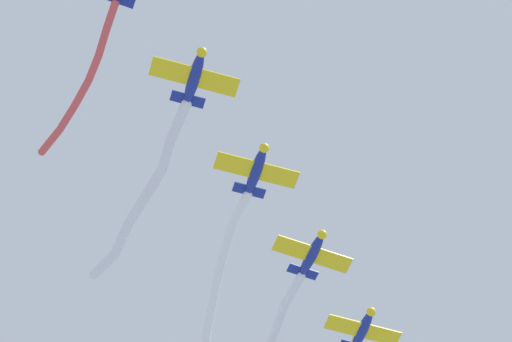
# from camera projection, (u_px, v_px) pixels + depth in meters

# --- Properties ---
(smoke_trail_lead) EXTENTS (9.44, 11.47, 1.72)m
(smoke_trail_lead) POSITION_uv_depth(u_px,v_px,m) (83.00, 82.00, 84.93)
(smoke_trail_lead) COLOR #DB4C4C
(airplane_left_wing) EXTENTS (5.77, 6.44, 1.77)m
(airplane_left_wing) POSITION_uv_depth(u_px,v_px,m) (195.00, 77.00, 85.60)
(airplane_left_wing) COLOR navy
(smoke_trail_left_wing) EXTENTS (13.84, 15.91, 2.33)m
(smoke_trail_left_wing) POSITION_uv_depth(u_px,v_px,m) (143.00, 196.00, 92.23)
(smoke_trail_left_wing) COLOR white
(airplane_right_wing) EXTENTS (5.77, 6.44, 1.77)m
(airplane_right_wing) POSITION_uv_depth(u_px,v_px,m) (256.00, 170.00, 90.34)
(airplane_right_wing) COLOR navy
(smoke_trail_right_wing) EXTENTS (17.40, 12.32, 1.70)m
(smoke_trail_right_wing) POSITION_uv_depth(u_px,v_px,m) (219.00, 285.00, 97.06)
(smoke_trail_right_wing) COLOR white
(airplane_slot) EXTENTS (6.05, 6.16, 1.77)m
(airplane_slot) POSITION_uv_depth(u_px,v_px,m) (312.00, 254.00, 95.09)
(airplane_slot) COLOR navy
(airplane_trail) EXTENTS (5.81, 6.37, 1.77)m
(airplane_trail) POSITION_uv_depth(u_px,v_px,m) (363.00, 330.00, 99.83)
(airplane_trail) COLOR navy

